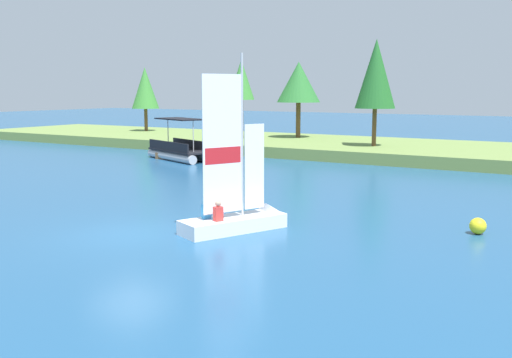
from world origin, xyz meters
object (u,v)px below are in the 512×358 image
shoreline_tree_midleft (241,80)px  shoreline_tree_left (145,88)px  sailboat (246,215)px  channel_buoy (478,226)px  shoreline_tree_centre (299,82)px  wooden_dock (188,153)px  shoreline_tree_midright (376,74)px  pontoon_boat (181,150)px

shoreline_tree_midleft → shoreline_tree_left: bearing=168.3°
shoreline_tree_midleft → sailboat: (15.50, -23.94, -4.97)m
shoreline_tree_left → shoreline_tree_midleft: 12.89m
shoreline_tree_midleft → sailboat: shoreline_tree_midleft is taller
channel_buoy → shoreline_tree_centre: bearing=128.4°
shoreline_tree_midleft → channel_buoy: size_ratio=11.62×
shoreline_tree_centre → wooden_dock: shoreline_tree_centre is taller
shoreline_tree_left → wooden_dock: size_ratio=1.23×
shoreline_tree_left → shoreline_tree_centre: 16.21m
shoreline_tree_midleft → sailboat: size_ratio=1.02×
shoreline_tree_midright → sailboat: size_ratio=1.20×
shoreline_tree_left → pontoon_boat: shoreline_tree_left is taller
shoreline_tree_centre → wooden_dock: size_ratio=1.26×
shoreline_tree_midright → pontoon_boat: bearing=-141.4°
shoreline_tree_left → shoreline_tree_midright: (24.21, -3.42, 0.93)m
wooden_dock → sailboat: 22.71m
shoreline_tree_left → channel_buoy: bearing=-33.5°
shoreline_tree_left → shoreline_tree_midleft: size_ratio=0.95×
wooden_dock → channel_buoy: channel_buoy is taller
shoreline_tree_midright → shoreline_tree_midleft: bearing=176.1°
shoreline_tree_centre → channel_buoy: 30.73m
shoreline_tree_centre → shoreline_tree_midleft: bearing=-138.9°
sailboat → channel_buoy: (6.93, 3.33, -0.21)m
shoreline_tree_left → shoreline_tree_centre: shoreline_tree_centre is taller
shoreline_tree_left → channel_buoy: (35.04, -23.23, -4.59)m
wooden_dock → shoreline_tree_centre: bearing=71.5°
shoreline_tree_midright → wooden_dock: 14.30m
sailboat → shoreline_tree_centre: bearing=47.7°
sailboat → channel_buoy: sailboat is taller
shoreline_tree_midleft → pontoon_boat: (1.00, -9.25, -4.81)m
wooden_dock → pontoon_boat: bearing=-66.2°
shoreline_tree_midleft → pontoon_boat: bearing=-83.8°
sailboat → pontoon_boat: size_ratio=1.03×
shoreline_tree_left → sailboat: bearing=-43.4°
shoreline_tree_midright → sailboat: 24.06m
wooden_dock → channel_buoy: bearing=-30.9°
shoreline_tree_midright → pontoon_boat: shoreline_tree_midright is taller
shoreline_tree_centre → channel_buoy: size_ratio=11.36×
shoreline_tree_centre → sailboat: 29.97m
shoreline_tree_centre → pontoon_boat: 13.48m
channel_buoy → shoreline_tree_midright: bearing=118.7°
shoreline_tree_left → shoreline_tree_midright: size_ratio=0.82×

